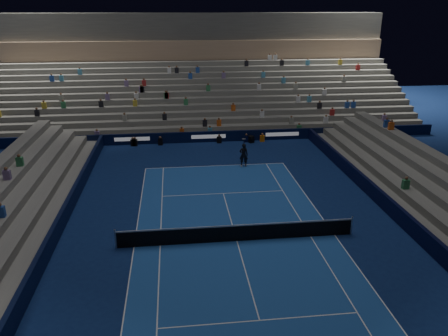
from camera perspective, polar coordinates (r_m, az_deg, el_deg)
The scene contains 9 objects.
ground at distance 23.89m, azimuth 1.70°, elevation -9.53°, with size 90.00×90.00×0.00m, color #0D1E50.
court_surface at distance 23.89m, azimuth 1.70°, elevation -9.52°, with size 10.97×23.77×0.01m, color #1C4A9C.
sponsor_barrier_far at distance 40.73m, azimuth -2.05°, elevation 4.13°, with size 44.00×0.25×1.00m, color black.
sponsor_barrier_east at distance 26.71m, azimuth 22.92°, elevation -6.65°, with size 0.25×37.00×1.00m, color black.
sponsor_barrier_west at distance 24.35m, azimuth -21.82°, elevation -9.17°, with size 0.25×37.00×1.00m, color black.
grandstand_main at distance 49.21m, azimuth -3.01°, elevation 10.40°, with size 44.00×15.20×11.20m.
tennis_net at distance 23.64m, azimuth 1.71°, elevation -8.47°, with size 12.90×0.10×1.10m.
tennis_player at distance 34.29m, azimuth 2.59°, elevation 1.72°, with size 0.68×0.45×1.88m, color black.
broadcast_camera at distance 40.65m, azimuth 3.53°, elevation 3.80°, with size 0.65×1.00×0.62m.
Camera 1 is at (-3.10, -20.47, 11.93)m, focal length 34.94 mm.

